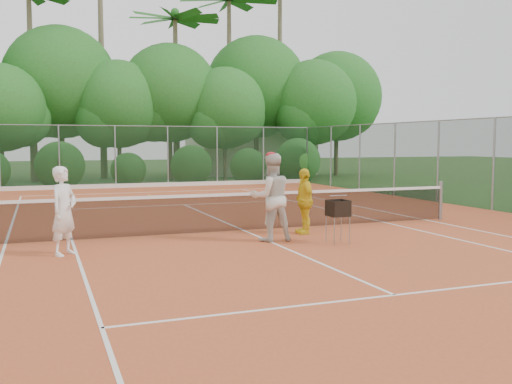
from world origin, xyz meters
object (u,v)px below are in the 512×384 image
player_white (64,211)px  player_yellow (304,201)px  player_center_grp (271,197)px  ball_hopper (338,209)px

player_white → player_yellow: (5.53, 0.72, -0.08)m
player_center_grp → player_yellow: bearing=30.1°
ball_hopper → player_center_grp: bearing=171.3°
player_yellow → player_center_grp: bearing=-55.2°
player_center_grp → player_yellow: 1.33m
ball_hopper → player_yellow: bearing=118.7°
player_white → player_center_grp: (4.39, 0.06, 0.11)m
player_yellow → ball_hopper: (0.10, -1.48, -0.04)m
player_center_grp → ball_hopper: (1.24, -0.82, -0.23)m
player_yellow → ball_hopper: player_yellow is taller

